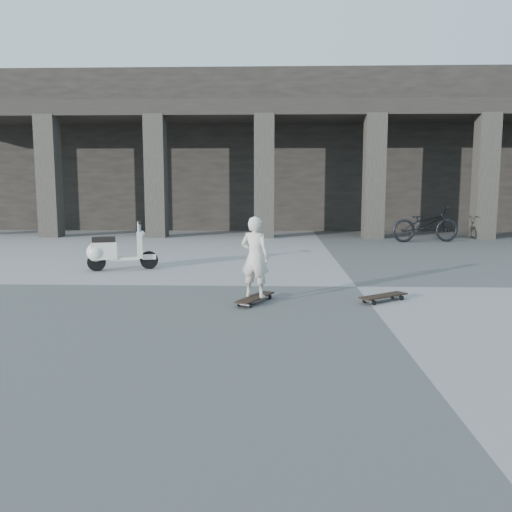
{
  "coord_description": "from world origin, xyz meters",
  "views": [
    {
      "loc": [
        -1.45,
        -9.4,
        1.82
      ],
      "look_at": [
        -1.74,
        -0.84,
        0.65
      ],
      "focal_mm": 38.0,
      "sensor_mm": 36.0,
      "label": 1
    }
  ],
  "objects_px": {
    "longboard": "(255,298)",
    "bicycle": "(425,224)",
    "scooter": "(110,251)",
    "child": "(255,257)",
    "skateboard_spare": "(383,296)"
  },
  "relations": [
    {
      "from": "skateboard_spare",
      "to": "scooter",
      "type": "distance_m",
      "value": 5.8
    },
    {
      "from": "longboard",
      "to": "skateboard_spare",
      "type": "distance_m",
      "value": 1.98
    },
    {
      "from": "scooter",
      "to": "bicycle",
      "type": "distance_m",
      "value": 9.84
    },
    {
      "from": "scooter",
      "to": "bicycle",
      "type": "bearing_deg",
      "value": 18.04
    },
    {
      "from": "longboard",
      "to": "bicycle",
      "type": "relative_size",
      "value": 0.45
    },
    {
      "from": "scooter",
      "to": "bicycle",
      "type": "height_order",
      "value": "bicycle"
    },
    {
      "from": "skateboard_spare",
      "to": "child",
      "type": "relative_size",
      "value": 0.67
    },
    {
      "from": "child",
      "to": "bicycle",
      "type": "relative_size",
      "value": 0.59
    },
    {
      "from": "longboard",
      "to": "bicycle",
      "type": "xyz_separation_m",
      "value": [
        4.92,
        8.64,
        0.47
      ]
    },
    {
      "from": "longboard",
      "to": "child",
      "type": "distance_m",
      "value": 0.63
    },
    {
      "from": "longboard",
      "to": "skateboard_spare",
      "type": "relative_size",
      "value": 1.14
    },
    {
      "from": "skateboard_spare",
      "to": "child",
      "type": "bearing_deg",
      "value": 148.96
    },
    {
      "from": "longboard",
      "to": "bicycle",
      "type": "height_order",
      "value": "bicycle"
    },
    {
      "from": "longboard",
      "to": "bicycle",
      "type": "bearing_deg",
      "value": -4.43
    },
    {
      "from": "longboard",
      "to": "bicycle",
      "type": "distance_m",
      "value": 9.95
    }
  ]
}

